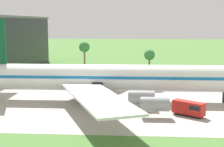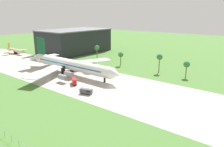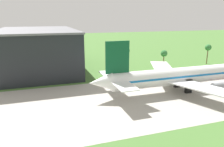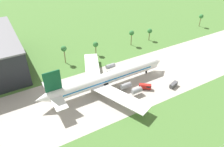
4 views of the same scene
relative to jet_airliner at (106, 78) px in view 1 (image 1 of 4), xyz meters
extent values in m
cylinder|color=white|center=(1.35, 0.00, 0.06)|extent=(62.18, 6.22, 6.22)
cube|color=#146BB7|center=(1.35, 0.00, 0.53)|extent=(52.85, 6.35, 0.62)
cube|color=white|center=(-0.73, -15.50, -1.03)|extent=(19.11, 31.77, 0.44)
cube|color=white|center=(-0.73, 15.50, -1.03)|extent=(19.11, 31.77, 0.44)
cylinder|color=gray|center=(8.10, -7.47, -2.83)|extent=(5.60, 2.80, 2.80)
cylinder|color=gray|center=(10.61, -13.69, -2.83)|extent=(5.60, 2.80, 2.80)
cylinder|color=gray|center=(8.10, 7.47, -2.83)|extent=(5.60, 2.80, 2.80)
cylinder|color=gray|center=(10.61, 13.69, -2.83)|extent=(5.60, 2.80, 2.80)
cube|color=black|center=(-1.76, -3.42, -3.05)|extent=(2.40, 1.20, 4.97)
cube|color=black|center=(-1.76, 3.42, -3.05)|extent=(2.40, 1.20, 4.97)
cube|color=black|center=(17.41, -12.05, -5.33)|extent=(5.49, 4.74, 0.40)
cube|color=#B21E19|center=(17.41, -12.05, -3.85)|extent=(6.39, 5.48, 2.57)
cube|color=black|center=(18.83, -13.11, -3.46)|extent=(3.04, 2.99, 0.90)
cylinder|color=brown|center=(11.58, 35.48, -2.01)|extent=(0.56, 0.56, 7.05)
sphere|color=#337538|center=(11.58, 35.48, 2.11)|extent=(3.60, 3.60, 3.60)
cylinder|color=brown|center=(-10.32, 35.48, -0.74)|extent=(0.56, 0.56, 9.59)
sphere|color=#337538|center=(-10.32, 35.48, 4.65)|extent=(3.60, 3.60, 3.60)
camera|label=1|loc=(6.56, -79.25, 13.08)|focal=55.00mm
camera|label=2|loc=(98.59, -82.41, 29.54)|focal=35.00mm
camera|label=3|loc=(-51.67, -65.67, 21.31)|focal=35.00mm
camera|label=4|loc=(-44.51, -83.85, 67.79)|focal=35.00mm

